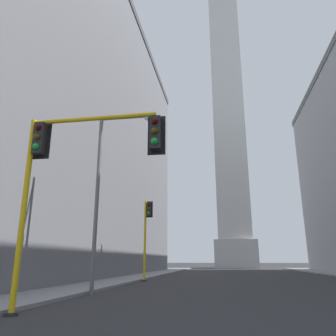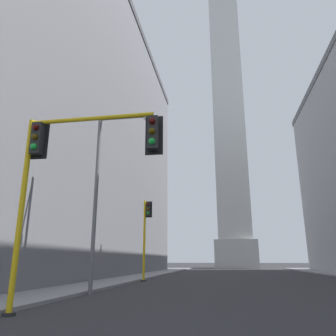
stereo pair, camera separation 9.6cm
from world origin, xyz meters
name	(u,v)px [view 2 (the right image)]	position (x,y,z in m)	size (l,w,h in m)	color
sidewalk_left	(108,280)	(-11.18, 25.29, 0.07)	(5.00, 84.32, 0.15)	gray
building_left	(28,131)	(-23.38, 30.75, 15.68)	(23.51, 50.58, 31.33)	slate
obelisk	(227,101)	(0.00, 70.26, 37.50)	(8.48, 8.48, 77.77)	silver
traffic_light_near_left	(69,159)	(-6.88, 9.05, 4.75)	(4.78, 0.50, 6.25)	yellow
traffic_light_mid_left	(146,227)	(-8.23, 25.49, 4.14)	(0.76, 0.52, 6.30)	yellow
street_lamp	(105,180)	(-7.99, 15.26, 5.58)	(3.16, 0.36, 9.17)	slate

